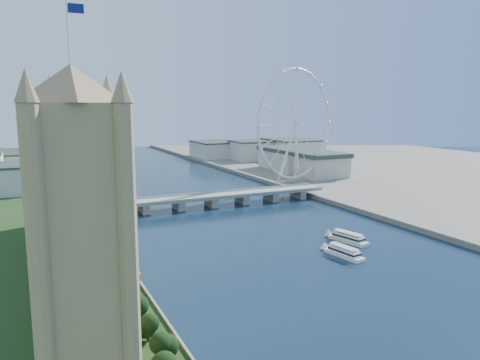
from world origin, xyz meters
TOP-DOWN VIEW (x-y plane):
  - victoria_tower at (-135.00, 55.00)m, footprint 28.16×28.16m
  - parliament_range at (-128.00, 170.00)m, footprint 24.00×200.00m
  - big_ben at (-128.00, 278.00)m, footprint 20.02×20.02m
  - westminster_bridge at (0.00, 300.00)m, footprint 220.00×22.00m
  - london_eye at (119.98, 355.08)m, footprint 113.60×39.12m
  - county_hall at (175.00, 430.00)m, footprint 54.00×144.00m
  - city_skyline at (39.22, 560.08)m, footprint 505.00×280.00m
  - tour_boat_near at (20.00, 137.27)m, footprint 12.06×30.86m
  - tour_boat_far at (40.80, 160.06)m, footprint 14.91×32.46m

SIDE VIEW (x-z plane):
  - county_hall at x=175.00m, z-range -17.50..17.50m
  - tour_boat_near at x=20.00m, z-range -3.32..3.32m
  - tour_boat_far at x=40.80m, z-range -3.48..3.48m
  - westminster_bridge at x=0.00m, z-range 1.88..11.38m
  - city_skyline at x=39.22m, z-range 0.96..32.96m
  - parliament_range at x=-128.00m, z-range -16.52..53.48m
  - victoria_tower at x=-135.00m, z-range -1.51..110.49m
  - big_ben at x=-128.00m, z-range 11.57..121.57m
  - london_eye at x=119.98m, z-range 5.37..129.67m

